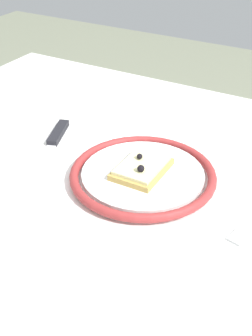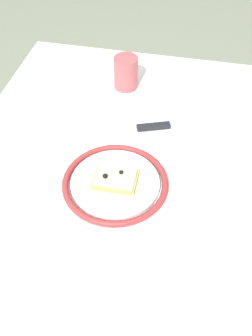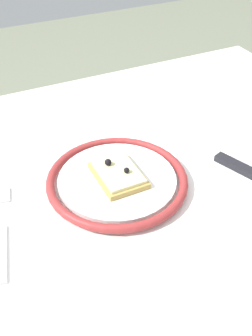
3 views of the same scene
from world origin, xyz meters
name	(u,v)px [view 2 (image 2 of 3)]	position (x,y,z in m)	size (l,w,h in m)	color
ground_plane	(122,305)	(0.00, 0.00, 0.00)	(6.00, 6.00, 0.00)	gray
dining_table	(119,196)	(0.00, 0.00, 0.67)	(1.09, 0.82, 0.75)	white
plate	(116,183)	(-0.04, 0.00, 0.76)	(0.25, 0.25, 0.02)	white
pizza_slice_near	(116,179)	(-0.04, 0.00, 0.78)	(0.07, 0.10, 0.03)	tan
knife	(141,128)	(0.17, -0.02, 0.76)	(0.10, 0.23, 0.01)	silver
fork	(102,265)	(-0.24, -0.02, 0.75)	(0.06, 0.20, 0.00)	silver
cup	(126,73)	(0.35, 0.06, 0.80)	(0.07, 0.07, 0.10)	#A54C4C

